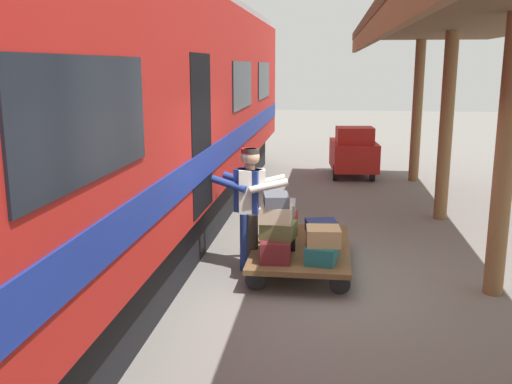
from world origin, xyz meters
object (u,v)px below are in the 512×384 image
(porter_by_door, at_px, (253,205))
(suitcase_olive_duffel, at_px, (279,230))
(suitcase_red_plastic, at_px, (283,224))
(suitcase_cream_canvas, at_px, (276,214))
(suitcase_gray_aluminum, at_px, (285,209))
(suitcase_black_hardshell, at_px, (280,237))
(luggage_cart, at_px, (301,249))
(suitcase_slate_roller, at_px, (276,200))
(suitcase_maroon_trunk, at_px, (276,248))
(suitcase_tan_vintage, at_px, (323,236))
(suitcase_teal_softside, at_px, (322,252))
(porter_in_overalls, at_px, (248,204))
(suitcase_navy_fabric, at_px, (322,227))
(baggage_tug, at_px, (354,152))
(suitcase_orange_carryall, at_px, (323,228))
(train_car, at_px, (88,124))
(suitcase_burgundy_valise, at_px, (323,239))

(porter_by_door, bearing_deg, suitcase_olive_duffel, 129.49)
(suitcase_red_plastic, bearing_deg, suitcase_cream_canvas, 89.64)
(suitcase_olive_duffel, xyz_separation_m, suitcase_gray_aluminum, (0.01, -1.16, -0.01))
(suitcase_black_hardshell, bearing_deg, suitcase_gray_aluminum, -91.72)
(luggage_cart, relative_size, suitcase_slate_roller, 5.10)
(suitcase_maroon_trunk, height_order, suitcase_tan_vintage, suitcase_tan_vintage)
(suitcase_teal_softside, bearing_deg, porter_in_overalls, -26.68)
(suitcase_navy_fabric, bearing_deg, baggage_tug, -95.61)
(suitcase_maroon_trunk, height_order, suitcase_slate_roller, suitcase_slate_roller)
(porter_by_door, bearing_deg, suitcase_orange_carryall, -143.44)
(suitcase_maroon_trunk, bearing_deg, luggage_cart, -116.33)
(suitcase_gray_aluminum, distance_m, suitcase_slate_roller, 1.18)
(suitcase_teal_softside, bearing_deg, suitcase_tan_vintage, 111.33)
(porter_in_overalls, xyz_separation_m, baggage_tug, (-1.72, -7.11, -0.30))
(luggage_cart, xyz_separation_m, porter_by_door, (0.66, 0.11, 0.64))
(luggage_cart, height_order, porter_in_overalls, porter_in_overalls)
(suitcase_gray_aluminum, height_order, suitcase_cream_canvas, suitcase_cream_canvas)
(luggage_cart, height_order, suitcase_teal_softside, suitcase_teal_softside)
(suitcase_navy_fabric, height_order, suitcase_cream_canvas, suitcase_cream_canvas)
(suitcase_slate_roller, distance_m, suitcase_tan_vintage, 0.76)
(train_car, bearing_deg, suitcase_red_plastic, -153.61)
(suitcase_gray_aluminum, relative_size, porter_in_overalls, 0.32)
(train_car, distance_m, baggage_tug, 8.62)
(suitcase_black_hardshell, height_order, suitcase_olive_duffel, suitcase_olive_duffel)
(suitcase_olive_duffel, bearing_deg, suitcase_gray_aluminum, -89.30)
(train_car, bearing_deg, suitcase_burgundy_valise, -168.67)
(suitcase_cream_canvas, distance_m, suitcase_tan_vintage, 0.67)
(suitcase_orange_carryall, relative_size, suitcase_navy_fabric, 1.10)
(suitcase_navy_fabric, height_order, baggage_tug, baggage_tug)
(suitcase_tan_vintage, bearing_deg, suitcase_teal_softside, -68.67)
(suitcase_orange_carryall, relative_size, suitcase_slate_roller, 1.07)
(suitcase_gray_aluminum, xyz_separation_m, suitcase_tan_vintage, (-0.59, 1.20, -0.04))
(suitcase_cream_canvas, bearing_deg, suitcase_gray_aluminum, -91.22)
(luggage_cart, distance_m, suitcase_burgundy_valise, 0.33)
(suitcase_red_plastic, height_order, suitcase_cream_canvas, suitcase_cream_canvas)
(luggage_cart, relative_size, suitcase_teal_softside, 3.81)
(luggage_cart, height_order, suitcase_slate_roller, suitcase_slate_roller)
(suitcase_orange_carryall, bearing_deg, baggage_tug, -95.98)
(suitcase_cream_canvas, xyz_separation_m, porter_in_overalls, (0.44, -0.50, -0.01))
(suitcase_burgundy_valise, relative_size, suitcase_maroon_trunk, 0.98)
(suitcase_burgundy_valise, distance_m, suitcase_red_plastic, 0.85)
(suitcase_orange_carryall, height_order, baggage_tug, baggage_tug)
(suitcase_red_plastic, relative_size, porter_by_door, 0.37)
(luggage_cart, relative_size, suitcase_gray_aluminum, 4.00)
(suitcase_black_hardshell, distance_m, porter_in_overalls, 0.66)
(suitcase_slate_roller, bearing_deg, suitcase_burgundy_valise, -137.99)
(suitcase_olive_duffel, distance_m, porter_in_overalls, 0.73)
(suitcase_navy_fabric, xyz_separation_m, suitcase_slate_roller, (0.59, 0.54, 0.49))
(suitcase_teal_softside, bearing_deg, suitcase_cream_canvas, -2.00)
(suitcase_black_hardshell, xyz_separation_m, suitcase_tan_vintage, (-0.61, 0.63, 0.23))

